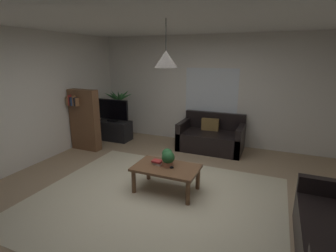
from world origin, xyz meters
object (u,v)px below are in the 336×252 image
at_px(book_on_table_0, 158,164).
at_px(bookshelf_corner, 84,119).
at_px(coffee_table, 166,171).
at_px(pendant_lamp, 166,59).
at_px(potted_plant_on_table, 168,157).
at_px(couch_under_window, 211,138).
at_px(book_on_table_2, 157,161).
at_px(potted_palm_corner, 119,113).
at_px(tv_stand, 114,130).
at_px(book_on_table_1, 158,162).
at_px(remote_on_table_0, 170,166).
at_px(tv, 112,110).

bearing_deg(book_on_table_0, bookshelf_corner, 156.23).
distance_m(coffee_table, book_on_table_0, 0.18).
bearing_deg(bookshelf_corner, coffee_table, -22.99).
bearing_deg(coffee_table, pendant_lamp, 63.43).
xyz_separation_m(book_on_table_0, potted_plant_on_table, (0.17, 0.02, 0.14)).
bearing_deg(pendant_lamp, couch_under_window, 84.97).
bearing_deg(book_on_table_0, book_on_table_2, -163.90).
distance_m(book_on_table_2, pendant_lamp, 1.60).
height_order(couch_under_window, pendant_lamp, pendant_lamp).
distance_m(potted_plant_on_table, potted_palm_corner, 3.39).
height_order(tv_stand, pendant_lamp, pendant_lamp).
distance_m(couch_under_window, pendant_lamp, 2.83).
bearing_deg(potted_palm_corner, bookshelf_corner, -92.95).
xyz_separation_m(potted_plant_on_table, potted_palm_corner, (-2.45, 2.34, 0.05)).
xyz_separation_m(book_on_table_1, remote_on_table_0, (0.22, -0.01, -0.02)).
bearing_deg(book_on_table_0, book_on_table_1, 132.13).
distance_m(coffee_table, pendant_lamp, 1.72).
height_order(potted_plant_on_table, tv_stand, potted_plant_on_table).
distance_m(potted_palm_corner, pendant_lamp, 3.71).
height_order(potted_palm_corner, pendant_lamp, pendant_lamp).
bearing_deg(remote_on_table_0, couch_under_window, -136.55).
height_order(couch_under_window, potted_plant_on_table, couch_under_window).
bearing_deg(tv_stand, remote_on_table_0, -38.40).
height_order(book_on_table_1, bookshelf_corner, bookshelf_corner).
distance_m(potted_plant_on_table, tv_stand, 3.01).
distance_m(tv_stand, potted_palm_corner, 0.61).
relative_size(couch_under_window, tv, 1.57).
distance_m(book_on_table_0, potted_palm_corner, 3.29).
bearing_deg(remote_on_table_0, book_on_table_0, -42.60).
bearing_deg(book_on_table_2, potted_palm_corner, 133.87).
relative_size(book_on_table_2, pendant_lamp, 0.24).
relative_size(book_on_table_2, tv_stand, 0.17).
distance_m(tv, pendant_lamp, 3.26).
distance_m(couch_under_window, tv_stand, 2.53).
bearing_deg(bookshelf_corner, potted_palm_corner, 87.05).
distance_m(remote_on_table_0, bookshelf_corner, 2.78).
xyz_separation_m(remote_on_table_0, pendant_lamp, (-0.06, -0.03, 1.64)).
bearing_deg(potted_plant_on_table, book_on_table_0, -174.36).
distance_m(book_on_table_2, potted_plant_on_table, 0.20).
bearing_deg(potted_plant_on_table, book_on_table_1, -176.77).
bearing_deg(potted_plant_on_table, couch_under_window, 85.11).
relative_size(couch_under_window, potted_palm_corner, 1.09).
height_order(tv_stand, bookshelf_corner, bookshelf_corner).
relative_size(coffee_table, book_on_table_0, 7.08).
bearing_deg(couch_under_window, pendant_lamp, -95.03).
distance_m(couch_under_window, bookshelf_corner, 2.96).
bearing_deg(coffee_table, remote_on_table_0, 27.14).
distance_m(book_on_table_0, bookshelf_corner, 2.59).
bearing_deg(book_on_table_0, potted_palm_corner, 134.09).
bearing_deg(potted_palm_corner, pendant_lamp, -44.36).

